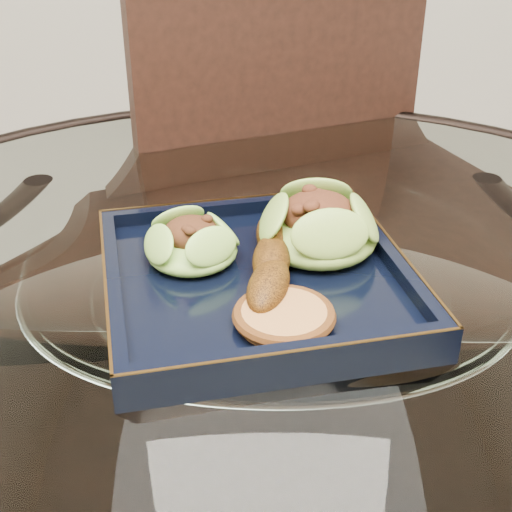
{
  "coord_description": "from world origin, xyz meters",
  "views": [
    {
      "loc": [
        -0.02,
        -0.54,
        1.12
      ],
      "look_at": [
        -0.01,
        0.01,
        0.8
      ],
      "focal_mm": 50.0,
      "sensor_mm": 36.0,
      "label": 1
    }
  ],
  "objects": [
    {
      "name": "dining_table",
      "position": [
        -0.0,
        -0.0,
        0.6
      ],
      "size": [
        1.13,
        1.13,
        0.77
      ],
      "color": "white",
      "rests_on": "ground"
    },
    {
      "name": "dining_chair",
      "position": [
        0.08,
        0.33,
        0.59
      ],
      "size": [
        0.59,
        0.59,
        1.05
      ],
      "rotation": [
        0.0,
        0.0,
        0.38
      ],
      "color": "black",
      "rests_on": "ground"
    },
    {
      "name": "navy_plate",
      "position": [
        -0.01,
        0.01,
        0.77
      ],
      "size": [
        0.32,
        0.32,
        0.02
      ],
      "primitive_type": "cube",
      "rotation": [
        0.0,
        0.0,
        0.21
      ],
      "color": "black",
      "rests_on": "dining_table"
    },
    {
      "name": "lettuce_wrap_left",
      "position": [
        -0.07,
        0.04,
        0.8
      ],
      "size": [
        0.09,
        0.09,
        0.03
      ],
      "primitive_type": "ellipsoid",
      "rotation": [
        0.0,
        0.0,
        0.12
      ],
      "color": "#60932A",
      "rests_on": "navy_plate"
    },
    {
      "name": "lettuce_wrap_right",
      "position": [
        0.05,
        0.06,
        0.8
      ],
      "size": [
        0.15,
        0.15,
        0.04
      ],
      "primitive_type": "ellipsoid",
      "rotation": [
        0.0,
        0.0,
        -0.38
      ],
      "color": "olive",
      "rests_on": "navy_plate"
    },
    {
      "name": "roasted_plantain",
      "position": [
        0.0,
        0.02,
        0.8
      ],
      "size": [
        0.05,
        0.16,
        0.03
      ],
      "primitive_type": "ellipsoid",
      "rotation": [
        0.0,
        0.0,
        1.48
      ],
      "color": "#5D3409",
      "rests_on": "navy_plate"
    },
    {
      "name": "crumb_patty",
      "position": [
        0.01,
        -0.06,
        0.79
      ],
      "size": [
        0.08,
        0.08,
        0.01
      ],
      "primitive_type": "cylinder",
      "rotation": [
        0.0,
        0.0,
        -0.04
      ],
      "color": "#B3753B",
      "rests_on": "navy_plate"
    }
  ]
}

